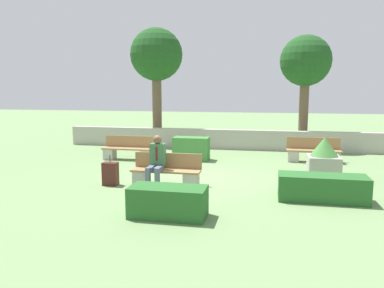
{
  "coord_description": "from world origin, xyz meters",
  "views": [
    {
      "loc": [
        1.99,
        -9.96,
        2.48
      ],
      "look_at": [
        -0.17,
        0.5,
        0.9
      ],
      "focal_mm": 35.0,
      "sensor_mm": 36.0,
      "label": 1
    }
  ],
  "objects_px": {
    "bench_right_side": "(313,153)",
    "tree_leftmost": "(156,57)",
    "tree_center_left": "(306,63)",
    "bench_front": "(166,174)",
    "planter_corner_left": "(324,160)",
    "person_seated_man": "(156,159)",
    "suitcase": "(110,174)",
    "bench_left_side": "(128,151)"
  },
  "relations": [
    {
      "from": "planter_corner_left",
      "to": "suitcase",
      "type": "xyz_separation_m",
      "value": [
        -5.47,
        -1.57,
        -0.27
      ]
    },
    {
      "from": "bench_front",
      "to": "tree_leftmost",
      "type": "xyz_separation_m",
      "value": [
        -2.47,
        7.37,
        3.59
      ]
    },
    {
      "from": "bench_left_side",
      "to": "suitcase",
      "type": "xyz_separation_m",
      "value": [
        0.85,
        -3.45,
        -0.01
      ]
    },
    {
      "from": "bench_left_side",
      "to": "planter_corner_left",
      "type": "relative_size",
      "value": 1.53
    },
    {
      "from": "planter_corner_left",
      "to": "bench_front",
      "type": "bearing_deg",
      "value": -161.98
    },
    {
      "from": "bench_right_side",
      "to": "suitcase",
      "type": "xyz_separation_m",
      "value": [
        -5.5,
        -4.31,
        -0.01
      ]
    },
    {
      "from": "bench_right_side",
      "to": "suitcase",
      "type": "height_order",
      "value": "bench_right_side"
    },
    {
      "from": "person_seated_man",
      "to": "tree_center_left",
      "type": "relative_size",
      "value": 0.28
    },
    {
      "from": "bench_right_side",
      "to": "tree_center_left",
      "type": "height_order",
      "value": "tree_center_left"
    },
    {
      "from": "person_seated_man",
      "to": "tree_leftmost",
      "type": "bearing_deg",
      "value": 106.74
    },
    {
      "from": "bench_right_side",
      "to": "planter_corner_left",
      "type": "distance_m",
      "value": 2.74
    },
    {
      "from": "bench_right_side",
      "to": "planter_corner_left",
      "type": "relative_size",
      "value": 1.49
    },
    {
      "from": "planter_corner_left",
      "to": "suitcase",
      "type": "relative_size",
      "value": 1.5
    },
    {
      "from": "planter_corner_left",
      "to": "tree_center_left",
      "type": "xyz_separation_m",
      "value": [
        -0.06,
        5.98,
        2.96
      ]
    },
    {
      "from": "bench_front",
      "to": "person_seated_man",
      "type": "xyz_separation_m",
      "value": [
        -0.22,
        -0.14,
        0.41
      ]
    },
    {
      "from": "bench_right_side",
      "to": "planter_corner_left",
      "type": "xyz_separation_m",
      "value": [
        -0.04,
        -2.73,
        0.26
      ]
    },
    {
      "from": "bench_right_side",
      "to": "suitcase",
      "type": "relative_size",
      "value": 2.23
    },
    {
      "from": "bench_right_side",
      "to": "person_seated_man",
      "type": "height_order",
      "value": "person_seated_man"
    },
    {
      "from": "person_seated_man",
      "to": "bench_right_side",
      "type": "bearing_deg",
      "value": 44.25
    },
    {
      "from": "bench_front",
      "to": "tree_center_left",
      "type": "bearing_deg",
      "value": 61.4
    },
    {
      "from": "bench_left_side",
      "to": "tree_leftmost",
      "type": "distance_m",
      "value": 5.51
    },
    {
      "from": "tree_leftmost",
      "to": "tree_center_left",
      "type": "distance_m",
      "value": 6.46
    },
    {
      "from": "suitcase",
      "to": "person_seated_man",
      "type": "bearing_deg",
      "value": 5.83
    },
    {
      "from": "person_seated_man",
      "to": "tree_center_left",
      "type": "distance_m",
      "value": 8.98
    },
    {
      "from": "person_seated_man",
      "to": "planter_corner_left",
      "type": "distance_m",
      "value": 4.5
    },
    {
      "from": "bench_front",
      "to": "tree_leftmost",
      "type": "distance_m",
      "value": 8.56
    },
    {
      "from": "bench_front",
      "to": "tree_center_left",
      "type": "xyz_separation_m",
      "value": [
        3.98,
        7.3,
        3.22
      ]
    },
    {
      "from": "bench_right_side",
      "to": "tree_center_left",
      "type": "bearing_deg",
      "value": 82.18
    },
    {
      "from": "bench_left_side",
      "to": "tree_center_left",
      "type": "relative_size",
      "value": 0.39
    },
    {
      "from": "bench_front",
      "to": "person_seated_man",
      "type": "bearing_deg",
      "value": -147.7
    },
    {
      "from": "person_seated_man",
      "to": "suitcase",
      "type": "height_order",
      "value": "person_seated_man"
    },
    {
      "from": "bench_left_side",
      "to": "bench_right_side",
      "type": "relative_size",
      "value": 1.03
    },
    {
      "from": "person_seated_man",
      "to": "planter_corner_left",
      "type": "relative_size",
      "value": 1.1
    },
    {
      "from": "tree_center_left",
      "to": "bench_left_side",
      "type": "bearing_deg",
      "value": -146.69
    },
    {
      "from": "bench_front",
      "to": "tree_center_left",
      "type": "relative_size",
      "value": 0.38
    },
    {
      "from": "bench_right_side",
      "to": "tree_leftmost",
      "type": "xyz_separation_m",
      "value": [
        -6.55,
        3.32,
        3.59
      ]
    },
    {
      "from": "bench_front",
      "to": "suitcase",
      "type": "distance_m",
      "value": 1.45
    },
    {
      "from": "suitcase",
      "to": "tree_leftmost",
      "type": "distance_m",
      "value": 8.5
    },
    {
      "from": "tree_leftmost",
      "to": "planter_corner_left",
      "type": "bearing_deg",
      "value": -42.91
    },
    {
      "from": "bench_left_side",
      "to": "suitcase",
      "type": "relative_size",
      "value": 2.3
    },
    {
      "from": "tree_center_left",
      "to": "bench_front",
      "type": "bearing_deg",
      "value": -118.6
    },
    {
      "from": "bench_right_side",
      "to": "tree_leftmost",
      "type": "bearing_deg",
      "value": 143.53
    }
  ]
}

